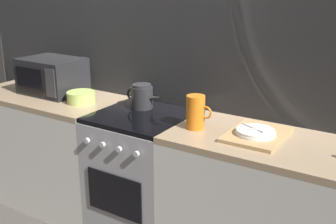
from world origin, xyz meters
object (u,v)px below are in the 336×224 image
stove_unit (143,176)px  pitcher (196,112)px  mixing_bowl (81,97)px  microwave (52,76)px  kettle (142,96)px  dish_pile (257,134)px

stove_unit → pitcher: bearing=-5.9°
mixing_bowl → pitcher: size_ratio=1.00×
stove_unit → pitcher: (0.43, -0.04, 0.55)m
stove_unit → microwave: 1.06m
kettle → pitcher: 0.53m
mixing_bowl → dish_pile: size_ratio=0.50×
microwave → pitcher: bearing=-4.5°
mixing_bowl → microwave: bearing=168.4°
stove_unit → dish_pile: 0.91m
dish_pile → pitcher: bearing=-169.9°
stove_unit → pitcher: size_ratio=4.50×
stove_unit → mixing_bowl: 0.71m
microwave → kettle: bearing=3.9°
kettle → dish_pile: bearing=-6.3°
microwave → kettle: size_ratio=1.62×
microwave → dish_pile: bearing=-1.4°
stove_unit → mixing_bowl: size_ratio=4.50×
stove_unit → microwave: bearing=176.2°
pitcher → dish_pile: pitcher is taller
stove_unit → kettle: 0.55m
kettle → microwave: bearing=-176.1°
pitcher → dish_pile: (0.35, 0.06, -0.08)m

